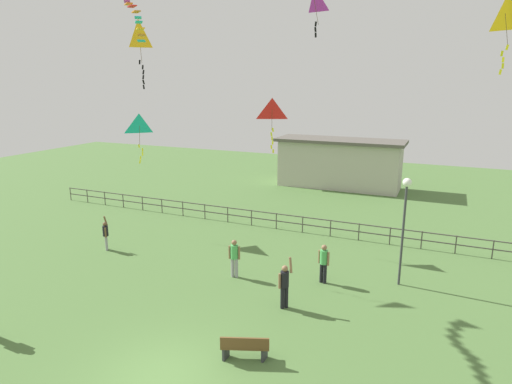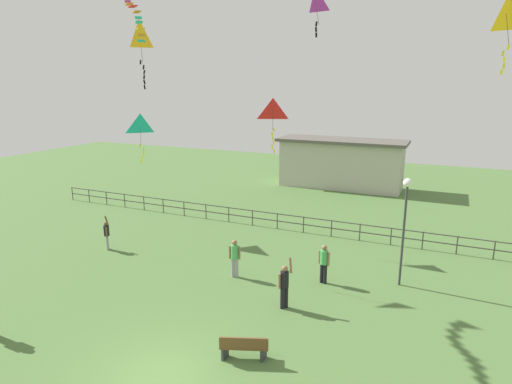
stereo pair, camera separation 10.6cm
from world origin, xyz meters
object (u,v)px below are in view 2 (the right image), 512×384
park_bench (244,347)px  kite_0 (141,127)px  person_2 (107,233)px  person_4 (324,261)px  kite_3 (506,15)px  person_3 (235,256)px  kite_1 (273,111)px  person_0 (284,283)px  kite_2 (315,1)px  lamppost (405,209)px  kite_5 (140,37)px

park_bench → kite_0: 14.44m
person_2 → person_4: size_ratio=1.02×
kite_0 → kite_3: bearing=-0.8°
person_3 → kite_1: bearing=91.9°
person_0 → kite_2: size_ratio=1.05×
person_4 → kite_1: 8.05m
lamppost → person_0: bearing=-134.3°
person_2 → person_3: person_2 is taller
person_4 → person_3: bearing=-164.9°
person_3 → person_4: size_ratio=1.00×
kite_0 → kite_3: size_ratio=0.99×
person_0 → kite_5: bearing=161.7°
kite_2 → person_4: bearing=-53.8°
person_3 → person_4: bearing=15.1°
person_2 → kite_2: bearing=14.2°
lamppost → person_4: 3.99m
park_bench → person_2: 11.83m
person_0 → park_bench: bearing=-89.8°
person_2 → kite_3: kite_3 is taller
kite_3 → kite_5: 14.84m
park_bench → person_0: 3.60m
lamppost → kite_3: bearing=17.3°
person_3 → person_4: person_3 is taller
kite_0 → person_2: bearing=-93.8°
person_3 → kite_5: kite_5 is taller
person_3 → kite_1: kite_1 is taller
person_4 → kite_1: kite_1 is taller
person_0 → person_4: bearing=74.2°
person_4 → kite_5: kite_5 is taller
person_2 → kite_2: 14.83m
person_3 → kite_1: 7.63m
person_2 → person_3: 7.47m
lamppost → park_bench: size_ratio=3.00×
kite_3 → kite_5: bearing=-172.1°
kite_0 → park_bench: bearing=-39.8°
kite_0 → kite_5: (2.09, -2.27, 4.32)m
person_0 → kite_3: bearing=35.8°
lamppost → person_0: size_ratio=2.28×
person_0 → kite_3: kite_3 is taller
kite_1 → kite_3: (9.69, -1.72, 3.74)m
kite_1 → kite_2: bearing=-37.1°
lamppost → person_4: bearing=-159.2°
person_3 → person_0: bearing=-30.0°
park_bench → kite_1: kite_1 is taller
kite_2 → kite_0: bearing=177.2°
park_bench → person_3: person_3 is taller
person_3 → kite_2: size_ratio=0.89×
person_3 → kite_2: (2.45, 2.77, 10.63)m
kite_1 → person_2: bearing=-148.5°
kite_2 → kite_1: bearing=142.9°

